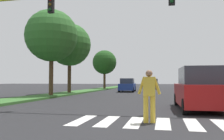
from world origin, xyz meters
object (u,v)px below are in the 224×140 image
at_px(sedan_distant, 153,84).
at_px(tree_mid, 52,36).
at_px(tree_far, 70,45).
at_px(tree_distant, 105,62).
at_px(sedan_midblock, 127,86).
at_px(sedan_far_horizon, 149,83).
at_px(traffic_light_gantry, 52,18).
at_px(pedestrian_performer, 149,94).
at_px(suv_crossing, 199,90).

bearing_deg(sedan_distant, tree_mid, -109.51).
relative_size(tree_mid, sedan_distant, 1.72).
height_order(tree_mid, tree_far, tree_mid).
bearing_deg(tree_distant, sedan_midblock, -56.88).
height_order(sedan_midblock, sedan_far_horizon, sedan_far_horizon).
xyz_separation_m(tree_distant, traffic_light_gantry, (3.70, -25.31, 0.17)).
relative_size(tree_far, sedan_midblock, 1.63).
relative_size(tree_distant, traffic_light_gantry, 0.56).
height_order(tree_mid, tree_distant, tree_mid).
relative_size(pedestrian_performer, sedan_midblock, 0.39).
bearing_deg(sedan_far_horizon, tree_distant, -106.11).
bearing_deg(pedestrian_performer, sedan_distant, 92.24).
bearing_deg(pedestrian_performer, tree_far, 120.86).
relative_size(suv_crossing, sedan_midblock, 1.07).
xyz_separation_m(traffic_light_gantry, sedan_distant, (3.63, 28.97, -3.65)).
relative_size(tree_far, traffic_light_gantry, 0.67).
height_order(traffic_light_gantry, pedestrian_performer, traffic_light_gantry).
bearing_deg(pedestrian_performer, traffic_light_gantry, 148.96).
bearing_deg(sedan_far_horizon, tree_mid, -98.97).
height_order(tree_far, suv_crossing, tree_far).
bearing_deg(traffic_light_gantry, pedestrian_performer, -31.04).
height_order(suv_crossing, sedan_far_horizon, suv_crossing).
bearing_deg(suv_crossing, sedan_midblock, 109.21).
xyz_separation_m(traffic_light_gantry, suv_crossing, (6.97, 1.00, -3.50)).
relative_size(suv_crossing, sedan_distant, 1.11).
distance_m(tree_far, sedan_distant, 19.04).
bearing_deg(suv_crossing, tree_far, 134.92).
bearing_deg(sedan_far_horizon, tree_far, -100.49).
bearing_deg(sedan_midblock, sedan_distant, 76.51).
bearing_deg(sedan_midblock, suv_crossing, -70.79).
relative_size(tree_distant, pedestrian_performer, 3.56).
bearing_deg(traffic_light_gantry, sedan_midblock, 86.77).
bearing_deg(sedan_distant, tree_distant, -153.50).
xyz_separation_m(traffic_light_gantry, sedan_far_horizon, (1.97, 44.95, -3.64)).
height_order(tree_mid, suv_crossing, tree_mid).
xyz_separation_m(tree_distant, pedestrian_performer, (8.58, -28.25, -3.32)).
bearing_deg(sedan_distant, traffic_light_gantry, -97.15).
bearing_deg(suv_crossing, sedan_distant, 96.80).
distance_m(tree_distant, sedan_far_horizon, 20.74).
bearing_deg(sedan_far_horizon, sedan_distant, -84.07).
distance_m(tree_mid, tree_distant, 17.65).
bearing_deg(tree_mid, pedestrian_performer, -50.38).
bearing_deg(tree_distant, traffic_light_gantry, -81.68).
bearing_deg(sedan_midblock, sedan_far_horizon, 87.97).
xyz_separation_m(tree_mid, pedestrian_performer, (8.79, -10.62, -4.23)).
distance_m(tree_distant, traffic_light_gantry, 25.58).
relative_size(pedestrian_performer, suv_crossing, 0.36).
relative_size(tree_far, sedan_distant, 1.69).
distance_m(tree_mid, sedan_midblock, 12.32).
distance_m(tree_mid, pedestrian_performer, 14.42).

